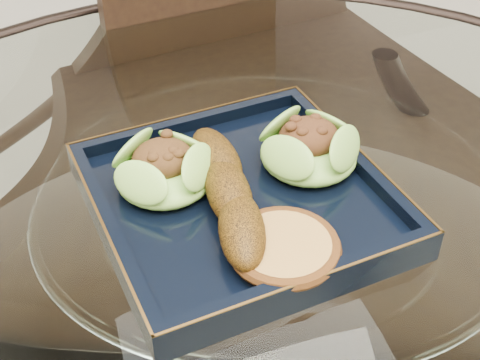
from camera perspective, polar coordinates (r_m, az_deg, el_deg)
name	(u,v)px	position (r m, az deg, el deg)	size (l,w,h in m)	color
dining_table	(267,342)	(0.76, 2.29, -13.67)	(1.13, 1.13, 0.77)	white
dining_chair	(260,153)	(1.09, 1.76, 2.33)	(0.47, 0.47, 0.98)	black
navy_plate	(240,204)	(0.65, 0.00, -2.05)	(0.27, 0.27, 0.02)	black
lettuce_wrap_left	(164,171)	(0.65, -6.47, 0.73)	(0.10, 0.10, 0.03)	#70AB31
lettuce_wrap_right	(309,150)	(0.68, 5.91, 2.58)	(0.10, 0.10, 0.04)	#5B9C2D
roasted_plantain	(228,192)	(0.62, -1.00, -1.00)	(0.19, 0.04, 0.04)	#5C3709
crumb_patty	(284,249)	(0.58, 3.76, -5.91)	(0.09, 0.09, 0.02)	#C68D42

